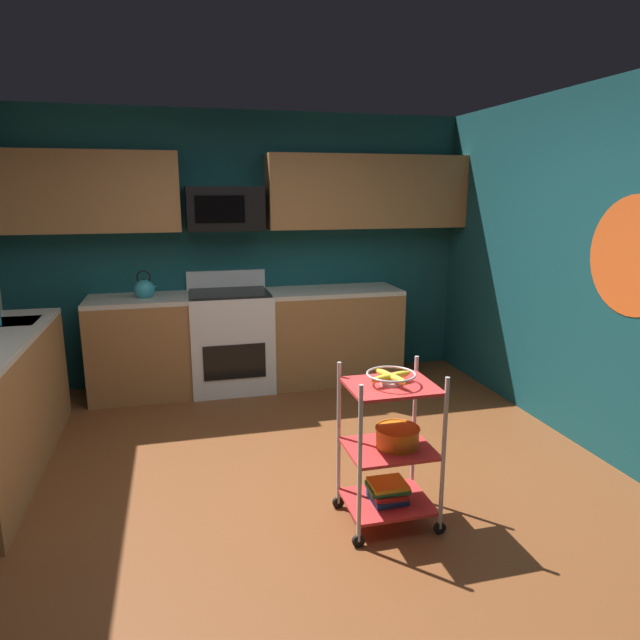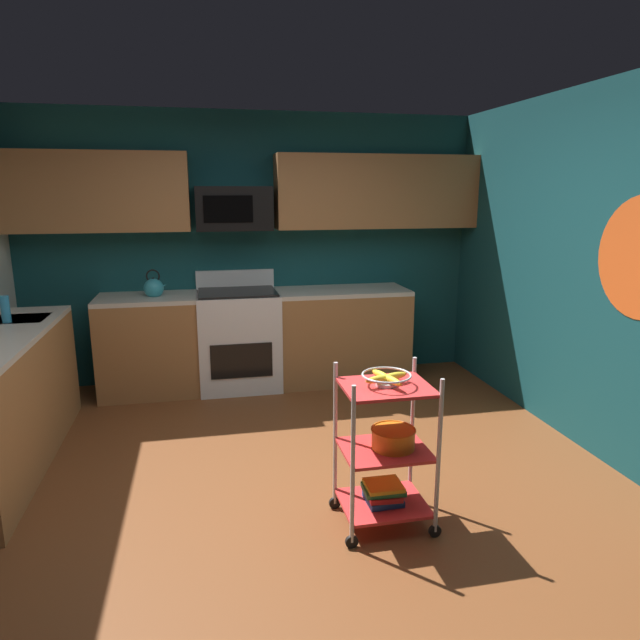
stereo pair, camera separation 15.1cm
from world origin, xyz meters
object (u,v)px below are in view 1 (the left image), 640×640
Objects in this scene: fruit_bowl at (391,376)px; book_stack at (388,491)px; oven_range at (231,339)px; mixing_bowl_large at (397,436)px; kettle at (145,289)px; microwave at (225,209)px; rolling_cart at (389,448)px.

fruit_bowl is 0.69m from book_stack.
book_stack is at bearing -75.76° from oven_range.
fruit_bowl reaches higher than mixing_bowl_large.
fruit_bowl is at bearing -75.76° from oven_range.
kettle is (-0.75, -0.00, 0.52)m from oven_range.
oven_range reaches higher than fruit_bowl.
mixing_bowl_large is 1.06× the size of book_stack.
oven_range is 4.17× the size of kettle.
mixing_bowl_large is (0.69, -2.62, -1.18)m from microwave.
fruit_bowl reaches higher than book_stack.
fruit_bowl is 1.15× the size of book_stack.
book_stack is at bearing -180.00° from mixing_bowl_large.
fruit_bowl is 1.08× the size of mixing_bowl_large.
microwave reaches higher than mixing_bowl_large.
microwave is 2.96× the size of book_stack.
oven_range is at bearing 0.29° from kettle.
kettle reaches higher than book_stack.
kettle is (-1.39, 2.51, 0.81)m from book_stack.
kettle is at bearing 119.87° from mixing_bowl_large.
mixing_bowl_large is (0.69, -2.51, 0.04)m from oven_range.
book_stack is (0.64, -2.62, -1.51)m from microwave.
oven_range is 2.61m from book_stack.
microwave is (-0.00, 0.10, 1.22)m from oven_range.
microwave reaches higher than kettle.
microwave reaches higher than fruit_bowl.
oven_range reaches higher than rolling_cart.
microwave is 3.09m from book_stack.
mixing_bowl_large is at bearing -75.29° from microwave.
oven_range is 2.62m from fruit_bowl.
mixing_bowl_large is at bearing 0.00° from book_stack.
fruit_bowl is (0.64, -2.62, -0.82)m from microwave.
rolling_cart is 3.86× the size of book_stack.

